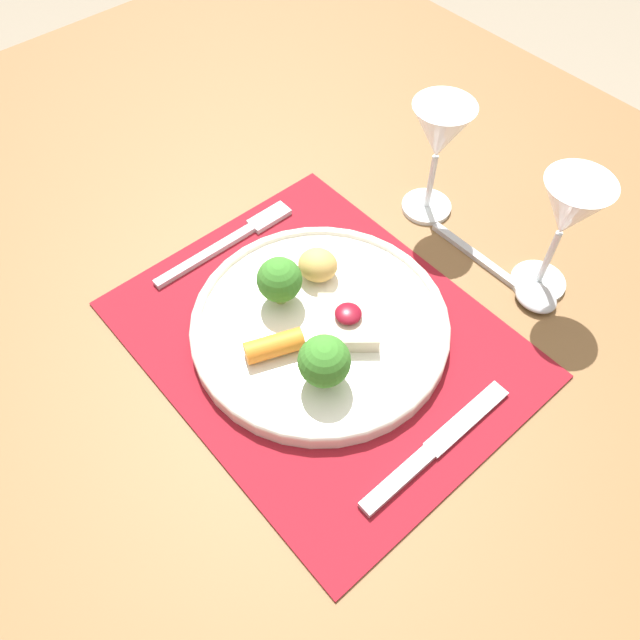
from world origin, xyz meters
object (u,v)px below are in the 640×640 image
at_px(knife, 427,454).
at_px(wine_glass_far, 439,137).
at_px(spoon, 522,287).
at_px(dinner_plate, 319,323).
at_px(fork, 234,238).
at_px(wine_glass_near, 568,215).

xyz_separation_m(knife, wine_glass_far, (-0.24, 0.26, 0.11)).
distance_m(spoon, wine_glass_far, 0.20).
bearing_deg(wine_glass_far, spoon, -5.95).
height_order(knife, spoon, spoon).
xyz_separation_m(dinner_plate, wine_glass_far, (-0.06, 0.24, 0.09)).
bearing_deg(fork, spoon, 37.71).
bearing_deg(fork, dinner_plate, -2.29).
bearing_deg(wine_glass_far, wine_glass_near, 2.12).
relative_size(dinner_plate, spoon, 1.57).
distance_m(fork, spoon, 0.36).
bearing_deg(dinner_plate, knife, -5.36).
bearing_deg(wine_glass_near, knife, -76.07).
xyz_separation_m(spoon, wine_glass_near, (0.01, 0.02, 0.11)).
height_order(dinner_plate, knife, dinner_plate).
bearing_deg(wine_glass_far, knife, -46.70).
bearing_deg(wine_glass_near, wine_glass_far, -177.88).
height_order(spoon, wine_glass_near, wine_glass_near).
height_order(knife, wine_glass_far, wine_glass_far).
xyz_separation_m(fork, knife, (0.36, -0.03, 0.00)).
distance_m(fork, knife, 0.36).
xyz_separation_m(dinner_plate, fork, (-0.18, 0.01, -0.01)).
bearing_deg(wine_glass_far, dinner_plate, -76.25).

